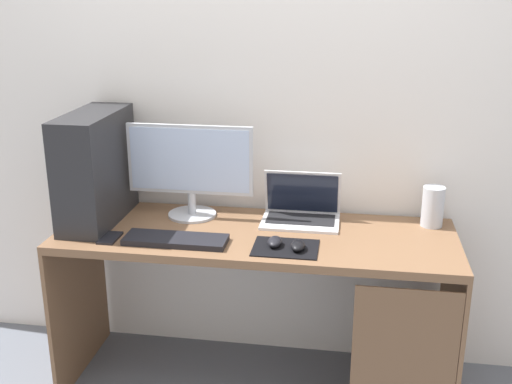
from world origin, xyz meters
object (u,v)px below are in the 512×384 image
Objects in this scene: laptop at (301,211)px; cell_phone at (110,238)px; mouse_right at (298,246)px; pc_tower at (95,168)px; speaker at (433,207)px; mouse_left at (275,242)px; keyboard at (176,240)px; monitor at (190,169)px.

laptop is 0.83m from cell_phone.
mouse_right reaches higher than cell_phone.
mouse_right is 0.74× the size of cell_phone.
speaker is (1.45, 0.16, -0.15)m from pc_tower.
keyboard is at bearing -177.16° from mouse_left.
mouse_left is at bearing 2.31° from cell_phone.
keyboard is at bearing -161.30° from speaker.
pc_tower is at bearing 122.17° from cell_phone.
mouse_right is at bearing 0.19° from cell_phone.
cell_phone is at bearing -178.45° from keyboard.
cell_phone is (-0.68, -0.03, -0.02)m from mouse_left.
laptop is at bearing -176.99° from speaker.
laptop reaches higher than speaker.
monitor is 0.37m from keyboard.
pc_tower reaches higher than laptop.
keyboard is 0.28m from cell_phone.
mouse_left is at bearing -34.55° from monitor.
cell_phone is at bearing -156.37° from laptop.
monitor is 1.34× the size of keyboard.
pc_tower is at bearing 154.29° from keyboard.
monitor is at bearing 49.72° from cell_phone.
monitor is at bearing 148.64° from mouse_right.
speaker reaches higher than keyboard.
cell_phone is at bearing -57.83° from pc_tower.
pc_tower is 0.51m from keyboard.
pc_tower is at bearing -171.70° from laptop.
keyboard is 0.50m from mouse_right.
mouse_right is (0.51, -0.31, -0.20)m from monitor.
laptop is at bearing 92.98° from mouse_right.
cell_phone is at bearing -164.72° from speaker.
pc_tower is 0.86m from mouse_left.
speaker is 1.36× the size of cell_phone.
pc_tower is at bearing 167.51° from mouse_right.
cell_phone is at bearing -179.81° from mouse_right.
mouse_right is (0.90, -0.20, -0.22)m from pc_tower.
keyboard is at bearing -87.73° from monitor.
pc_tower is 0.34m from cell_phone.
mouse_right is (0.50, -0.01, 0.01)m from keyboard.
keyboard reaches higher than cell_phone.
laptop is at bearing 23.63° from cell_phone.
pc_tower reaches higher than cell_phone.
keyboard is 0.40m from mouse_left.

